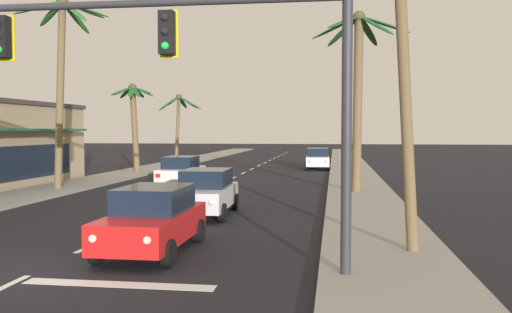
{
  "coord_description": "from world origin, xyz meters",
  "views": [
    {
      "loc": [
        6.52,
        -11.12,
        3.14
      ],
      "look_at": [
        3.79,
        8.0,
        2.2
      ],
      "focal_mm": 38.67,
      "sensor_mm": 36.0,
      "label": 1
    }
  ],
  "objects_px": {
    "sedan_parked_nearest_kerb": "(318,158)",
    "palm_left_second": "(61,53)",
    "palm_right_second": "(358,75)",
    "traffic_signal_mast": "(170,55)",
    "palm_left_third": "(134,112)",
    "sedan_oncoming_far": "(181,171)",
    "sedan_lead_at_stop_bar": "(153,219)",
    "palm_left_farthest": "(179,110)",
    "sedan_third_in_queue": "(206,192)"
  },
  "relations": [
    {
      "from": "sedan_parked_nearest_kerb",
      "to": "palm_right_second",
      "type": "xyz_separation_m",
      "value": [
        2.43,
        -16.7,
        4.95
      ]
    },
    {
      "from": "palm_left_second",
      "to": "sedan_oncoming_far",
      "type": "bearing_deg",
      "value": 29.39
    },
    {
      "from": "palm_left_second",
      "to": "sedan_third_in_queue",
      "type": "bearing_deg",
      "value": -36.33
    },
    {
      "from": "sedan_oncoming_far",
      "to": "palm_left_farthest",
      "type": "distance_m",
      "value": 22.71
    },
    {
      "from": "sedan_parked_nearest_kerb",
      "to": "sedan_third_in_queue",
      "type": "bearing_deg",
      "value": -97.88
    },
    {
      "from": "palm_right_second",
      "to": "palm_left_third",
      "type": "bearing_deg",
      "value": 143.95
    },
    {
      "from": "palm_left_third",
      "to": "palm_left_farthest",
      "type": "bearing_deg",
      "value": 90.78
    },
    {
      "from": "palm_left_second",
      "to": "palm_left_farthest",
      "type": "xyz_separation_m",
      "value": [
        -0.97,
        24.43,
        -2.04
      ]
    },
    {
      "from": "sedan_third_in_queue",
      "to": "palm_left_second",
      "type": "height_order",
      "value": "palm_left_second"
    },
    {
      "from": "sedan_parked_nearest_kerb",
      "to": "palm_left_third",
      "type": "bearing_deg",
      "value": -157.93
    },
    {
      "from": "palm_left_second",
      "to": "palm_left_third",
      "type": "relative_size",
      "value": 1.51
    },
    {
      "from": "palm_left_farthest",
      "to": "palm_left_third",
      "type": "bearing_deg",
      "value": -89.22
    },
    {
      "from": "sedan_lead_at_stop_bar",
      "to": "palm_left_third",
      "type": "bearing_deg",
      "value": 111.58
    },
    {
      "from": "traffic_signal_mast",
      "to": "palm_left_third",
      "type": "bearing_deg",
      "value": 112.14
    },
    {
      "from": "traffic_signal_mast",
      "to": "sedan_parked_nearest_kerb",
      "type": "xyz_separation_m",
      "value": [
        2.17,
        32.39,
        -3.9
      ]
    },
    {
      "from": "traffic_signal_mast",
      "to": "palm_left_third",
      "type": "distance_m",
      "value": 29.2
    },
    {
      "from": "sedan_parked_nearest_kerb",
      "to": "palm_left_farthest",
      "type": "distance_m",
      "value": 15.57
    },
    {
      "from": "sedan_oncoming_far",
      "to": "palm_right_second",
      "type": "xyz_separation_m",
      "value": [
        9.45,
        -2.16,
        4.95
      ]
    },
    {
      "from": "sedan_parked_nearest_kerb",
      "to": "traffic_signal_mast",
      "type": "bearing_deg",
      "value": -93.84
    },
    {
      "from": "sedan_third_in_queue",
      "to": "sedan_oncoming_far",
      "type": "xyz_separation_m",
      "value": [
        -3.68,
        9.65,
        0.0
      ]
    },
    {
      "from": "sedan_lead_at_stop_bar",
      "to": "sedan_parked_nearest_kerb",
      "type": "bearing_deg",
      "value": 83.85
    },
    {
      "from": "sedan_parked_nearest_kerb",
      "to": "palm_right_second",
      "type": "distance_m",
      "value": 17.59
    },
    {
      "from": "sedan_parked_nearest_kerb",
      "to": "palm_left_farthest",
      "type": "xyz_separation_m",
      "value": [
        -13.34,
        6.89,
        4.11
      ]
    },
    {
      "from": "sedan_oncoming_far",
      "to": "palm_left_third",
      "type": "height_order",
      "value": "palm_left_third"
    },
    {
      "from": "traffic_signal_mast",
      "to": "palm_left_second",
      "type": "relative_size",
      "value": 1.19
    },
    {
      "from": "palm_left_third",
      "to": "palm_right_second",
      "type": "distance_m",
      "value": 19.35
    },
    {
      "from": "traffic_signal_mast",
      "to": "sedan_oncoming_far",
      "type": "xyz_separation_m",
      "value": [
        -4.85,
        17.85,
        -3.9
      ]
    },
    {
      "from": "sedan_lead_at_stop_bar",
      "to": "traffic_signal_mast",
      "type": "bearing_deg",
      "value": -61.23
    },
    {
      "from": "palm_left_third",
      "to": "palm_left_second",
      "type": "bearing_deg",
      "value": -86.21
    },
    {
      "from": "traffic_signal_mast",
      "to": "sedan_lead_at_stop_bar",
      "type": "bearing_deg",
      "value": 118.77
    },
    {
      "from": "palm_left_second",
      "to": "palm_left_third",
      "type": "xyz_separation_m",
      "value": [
        -0.81,
        12.2,
        -2.6
      ]
    },
    {
      "from": "palm_left_third",
      "to": "sedan_oncoming_far",
      "type": "bearing_deg",
      "value": -56.2
    },
    {
      "from": "sedan_third_in_queue",
      "to": "sedan_parked_nearest_kerb",
      "type": "relative_size",
      "value": 1.0
    },
    {
      "from": "traffic_signal_mast",
      "to": "sedan_lead_at_stop_bar",
      "type": "xyz_separation_m",
      "value": [
        -1.1,
        2.01,
        -3.9
      ]
    },
    {
      "from": "sedan_oncoming_far",
      "to": "palm_left_farthest",
      "type": "xyz_separation_m",
      "value": [
        -6.32,
        21.42,
        4.11
      ]
    },
    {
      "from": "traffic_signal_mast",
      "to": "palm_right_second",
      "type": "bearing_deg",
      "value": 73.66
    },
    {
      "from": "traffic_signal_mast",
      "to": "palm_left_second",
      "type": "distance_m",
      "value": 18.15
    },
    {
      "from": "sedan_oncoming_far",
      "to": "sedan_parked_nearest_kerb",
      "type": "bearing_deg",
      "value": 64.21
    },
    {
      "from": "sedan_lead_at_stop_bar",
      "to": "palm_left_second",
      "type": "xyz_separation_m",
      "value": [
        -9.09,
        12.83,
        6.16
      ]
    },
    {
      "from": "sedan_parked_nearest_kerb",
      "to": "palm_left_second",
      "type": "relative_size",
      "value": 0.46
    },
    {
      "from": "sedan_parked_nearest_kerb",
      "to": "palm_right_second",
      "type": "bearing_deg",
      "value": -81.74
    },
    {
      "from": "sedan_lead_at_stop_bar",
      "to": "palm_right_second",
      "type": "relative_size",
      "value": 0.5
    },
    {
      "from": "sedan_third_in_queue",
      "to": "sedan_lead_at_stop_bar",
      "type": "bearing_deg",
      "value": -89.35
    },
    {
      "from": "sedan_oncoming_far",
      "to": "palm_right_second",
      "type": "bearing_deg",
      "value": -12.89
    },
    {
      "from": "traffic_signal_mast",
      "to": "sedan_oncoming_far",
      "type": "height_order",
      "value": "traffic_signal_mast"
    },
    {
      "from": "palm_right_second",
      "to": "sedan_parked_nearest_kerb",
      "type": "bearing_deg",
      "value": 98.26
    },
    {
      "from": "sedan_lead_at_stop_bar",
      "to": "sedan_third_in_queue",
      "type": "distance_m",
      "value": 6.2
    },
    {
      "from": "palm_left_farthest",
      "to": "sedan_oncoming_far",
      "type": "bearing_deg",
      "value": -73.56
    },
    {
      "from": "traffic_signal_mast",
      "to": "sedan_oncoming_far",
      "type": "relative_size",
      "value": 2.63
    },
    {
      "from": "sedan_third_in_queue",
      "to": "palm_left_farthest",
      "type": "distance_m",
      "value": 32.9
    }
  ]
}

